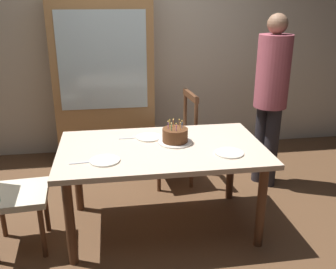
# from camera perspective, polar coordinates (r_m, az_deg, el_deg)

# --- Properties ---
(ground) EXTENTS (6.40, 6.40, 0.00)m
(ground) POSITION_cam_1_polar(r_m,az_deg,el_deg) (3.32, -0.88, -13.58)
(ground) COLOR brown
(back_wall) EXTENTS (6.40, 0.10, 2.60)m
(back_wall) POSITION_cam_1_polar(r_m,az_deg,el_deg) (4.63, -4.20, 13.38)
(back_wall) COLOR beige
(back_wall) RESTS_ON ground
(dining_table) EXTENTS (1.62, 0.95, 0.73)m
(dining_table) POSITION_cam_1_polar(r_m,az_deg,el_deg) (3.01, -0.94, -3.36)
(dining_table) COLOR beige
(dining_table) RESTS_ON ground
(birthday_cake) EXTENTS (0.28, 0.28, 0.19)m
(birthday_cake) POSITION_cam_1_polar(r_m,az_deg,el_deg) (3.04, 1.09, -0.25)
(birthday_cake) COLOR silver
(birthday_cake) RESTS_ON dining_table
(plate_near_celebrant) EXTENTS (0.22, 0.22, 0.01)m
(plate_near_celebrant) POSITION_cam_1_polar(r_m,az_deg,el_deg) (2.75, -9.57, -3.90)
(plate_near_celebrant) COLOR silver
(plate_near_celebrant) RESTS_ON dining_table
(plate_far_side) EXTENTS (0.22, 0.22, 0.01)m
(plate_far_side) POSITION_cam_1_polar(r_m,az_deg,el_deg) (3.16, -2.93, -0.40)
(plate_far_side) COLOR silver
(plate_far_side) RESTS_ON dining_table
(plate_near_guest) EXTENTS (0.22, 0.22, 0.01)m
(plate_near_guest) POSITION_cam_1_polar(r_m,az_deg,el_deg) (2.88, 9.26, -2.76)
(plate_near_guest) COLOR silver
(plate_near_guest) RESTS_ON dining_table
(fork_near_celebrant) EXTENTS (0.18, 0.03, 0.01)m
(fork_near_celebrant) POSITION_cam_1_polar(r_m,az_deg,el_deg) (2.76, -12.90, -4.19)
(fork_near_celebrant) COLOR silver
(fork_near_celebrant) RESTS_ON dining_table
(fork_far_side) EXTENTS (0.18, 0.03, 0.01)m
(fork_far_side) POSITION_cam_1_polar(r_m,az_deg,el_deg) (3.16, -5.84, -0.54)
(fork_far_side) COLOR silver
(fork_far_side) RESTS_ON dining_table
(chair_spindle_back) EXTENTS (0.48, 0.48, 0.95)m
(chair_spindle_back) POSITION_cam_1_polar(r_m,az_deg,el_deg) (3.84, 0.92, -0.95)
(chair_spindle_back) COLOR beige
(chair_spindle_back) RESTS_ON ground
(chair_upholstered) EXTENTS (0.47, 0.47, 0.95)m
(chair_upholstered) POSITION_cam_1_polar(r_m,az_deg,el_deg) (3.04, -23.76, -7.21)
(chair_upholstered) COLOR beige
(chair_upholstered) RESTS_ON ground
(person_guest) EXTENTS (0.32, 0.32, 1.71)m
(person_guest) POSITION_cam_1_polar(r_m,az_deg,el_deg) (3.80, 15.35, 6.25)
(person_guest) COLOR #262328
(person_guest) RESTS_ON ground
(china_cabinet) EXTENTS (1.10, 0.45, 1.90)m
(china_cabinet) POSITION_cam_1_polar(r_m,az_deg,el_deg) (4.38, -9.64, 8.16)
(china_cabinet) COLOR #9E7042
(china_cabinet) RESTS_ON ground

